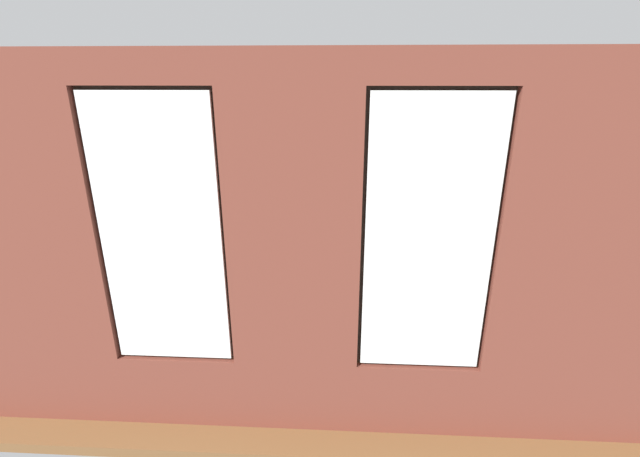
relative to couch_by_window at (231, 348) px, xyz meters
The scene contains 19 objects.
ground_plane 2.37m from the couch_by_window, 109.19° to the right, with size 7.30×6.47×0.10m, color brown.
brick_wall_with_windows 1.59m from the couch_by_window, 139.81° to the left, with size 6.70×0.30×3.21m.
white_wall_right 3.47m from the couch_by_window, 38.36° to the right, with size 0.10×5.47×3.21m, color white.
couch_by_window is the anchor object (origin of this frame).
couch_left 4.11m from the couch_by_window, 146.29° to the right, with size 1.00×2.14×0.80m.
coffee_table 2.68m from the couch_by_window, 112.53° to the right, with size 1.53×0.72×0.43m.
cup_ceramic 2.64m from the couch_by_window, 115.73° to the right, with size 0.09×0.09×0.11m, color #33567F.
table_plant_small 2.69m from the couch_by_window, 112.53° to the right, with size 0.15×0.15×0.23m.
remote_black 2.98m from the couch_by_window, 119.10° to the right, with size 0.05×0.17×0.02m, color black.
media_console 3.03m from the couch_by_window, 42.37° to the right, with size 0.94×0.42×0.47m, color black.
tv_flatscreen 3.06m from the couch_by_window, 42.41° to the right, with size 0.95×0.20×0.68m.
papasan_chair 4.06m from the couch_by_window, 87.88° to the right, with size 1.01×1.01×0.66m.
potted_plant_corner_far_left 3.61m from the couch_by_window, behind, with size 1.00×0.91×1.30m.
potted_plant_between_couches 1.46m from the couch_by_window, behind, with size 0.66×0.66×0.98m.
potted_plant_foreground_right 4.81m from the couch_by_window, 66.23° to the right, with size 0.55×0.55×0.92m.
potted_plant_mid_room_small 3.53m from the couch_by_window, 119.53° to the right, with size 0.28×0.28×0.49m.
potted_plant_by_left_couch 4.83m from the couch_by_window, 128.67° to the right, with size 0.40×0.40×0.65m.
potted_plant_near_tv 2.07m from the couch_by_window, 33.59° to the right, with size 0.88×0.84×1.31m.
potted_plant_corner_near_left 5.70m from the couch_by_window, 128.79° to the right, with size 0.53×0.53×0.70m.
Camera 1 is at (-0.38, 5.97, 3.01)m, focal length 24.00 mm.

